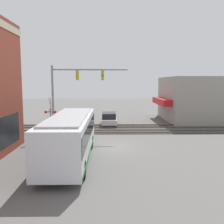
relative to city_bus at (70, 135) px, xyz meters
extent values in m
plane|color=#605E5B|center=(3.36, -2.80, -1.67)|extent=(120.00, 120.00, 0.00)
cube|color=gray|center=(17.35, -15.08, 1.26)|extent=(10.65, 9.57, 5.86)
cube|color=red|center=(17.35, -9.75, 0.93)|extent=(7.46, 1.20, 0.80)
cube|color=silver|center=(0.01, 0.00, 0.00)|extent=(10.25, 2.55, 2.48)
cube|color=black|center=(0.01, 0.00, 0.37)|extent=(10.04, 2.59, 1.04)
cube|color=#288438|center=(0.01, 0.00, -1.07)|extent=(10.04, 2.58, 0.24)
cube|color=#A5A8AA|center=(0.01, 0.00, 1.30)|extent=(8.71, 2.17, 0.12)
cylinder|color=black|center=(2.93, 0.00, -1.17)|extent=(1.00, 2.57, 1.00)
cylinder|color=black|center=(-3.32, 0.00, -1.17)|extent=(1.00, 2.57, 1.00)
cylinder|color=gray|center=(7.78, 2.82, 1.71)|extent=(0.20, 0.20, 6.76)
cylinder|color=gray|center=(7.78, -0.77, 4.69)|extent=(0.16, 7.18, 0.16)
cube|color=gold|center=(7.78, 0.42, 4.14)|extent=(0.30, 0.27, 0.90)
sphere|color=yellow|center=(7.61, 0.42, 4.14)|extent=(0.20, 0.20, 0.20)
cube|color=gold|center=(7.78, -1.97, 4.14)|extent=(0.30, 0.27, 0.90)
sphere|color=green|center=(7.61, -1.97, 4.14)|extent=(0.20, 0.20, 0.20)
cylinder|color=gray|center=(7.85, 3.10, 0.13)|extent=(0.14, 0.14, 3.60)
cube|color=white|center=(7.85, 3.10, 1.43)|extent=(1.41, 0.06, 1.41)
cube|color=white|center=(7.85, 3.10, 1.43)|extent=(1.41, 0.06, 1.41)
cylinder|color=#38383A|center=(7.85, 3.10, 0.63)|extent=(0.08, 0.90, 0.08)
sphere|color=red|center=(7.80, 2.65, 0.63)|extent=(0.28, 0.28, 0.28)
sphere|color=red|center=(7.80, 3.55, 0.63)|extent=(0.28, 0.28, 0.28)
cube|color=#332D28|center=(9.36, -2.80, -1.65)|extent=(2.60, 60.00, 0.03)
cube|color=#6B6056|center=(8.64, -2.80, -1.59)|extent=(0.07, 60.00, 0.15)
cube|color=#6B6056|center=(10.07, -2.80, -1.59)|extent=(0.07, 60.00, 0.15)
cube|color=#332D28|center=(12.56, -2.80, -1.65)|extent=(2.60, 60.00, 0.03)
cube|color=#6B6056|center=(11.84, -2.80, -1.59)|extent=(0.07, 60.00, 0.15)
cube|color=#6B6056|center=(13.27, -2.80, -1.59)|extent=(0.07, 60.00, 0.15)
cube|color=#B7B7BC|center=(14.06, -2.60, -1.13)|extent=(4.83, 1.80, 0.56)
cube|color=black|center=(13.82, -2.60, -0.52)|extent=(2.65, 1.62, 0.67)
cylinder|color=black|center=(15.56, -2.60, -1.35)|extent=(0.64, 1.82, 0.64)
cylinder|color=black|center=(12.57, -2.60, -1.35)|extent=(0.64, 1.82, 0.64)
cylinder|color=#2D3351|center=(6.93, 2.68, -1.23)|extent=(0.28, 0.28, 0.88)
cylinder|color=#B2A58C|center=(6.93, 2.68, -0.42)|extent=(0.34, 0.34, 0.74)
sphere|color=tan|center=(6.93, 2.68, 0.07)|extent=(0.24, 0.24, 0.24)
camera|label=1|loc=(-16.22, -2.52, 3.48)|focal=40.00mm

